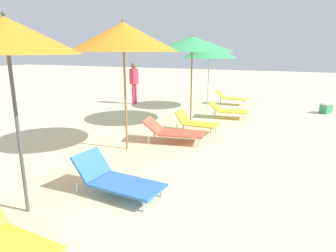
{
  "coord_description": "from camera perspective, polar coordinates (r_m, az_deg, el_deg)",
  "views": [
    {
      "loc": [
        3.54,
        3.56,
        2.29
      ],
      "look_at": [
        1.25,
        8.39,
        0.95
      ],
      "focal_mm": 32.13,
      "sensor_mm": 36.0,
      "label": 1
    }
  ],
  "objects": [
    {
      "name": "umbrella_fifth",
      "position": [
        9.58,
        4.6,
        15.23
      ],
      "size": [
        2.59,
        2.59,
        2.78
      ],
      "color": "olive",
      "rests_on": "ground"
    },
    {
      "name": "person_walking_mid",
      "position": [
        13.26,
        -6.46,
        8.84
      ],
      "size": [
        0.26,
        0.38,
        1.78
      ],
      "rotation": [
        0.0,
        0.0,
        3.02
      ],
      "color": "#D8334C",
      "rests_on": "ground"
    },
    {
      "name": "cooler_box",
      "position": [
        12.74,
        27.8,
        3.03
      ],
      "size": [
        0.49,
        0.54,
        0.39
      ],
      "color": "#338C59",
      "rests_on": "ground"
    },
    {
      "name": "umbrella_third",
      "position": [
        4.48,
        -28.38,
        14.82
      ],
      "size": [
        1.88,
        1.88,
        2.77
      ],
      "color": "#4C4C51",
      "rests_on": "ground"
    },
    {
      "name": "umbrella_fourth",
      "position": [
        6.95,
        -8.49,
        16.36
      ],
      "size": [
        2.45,
        2.45,
        2.96
      ],
      "color": "olive",
      "rests_on": "ground"
    },
    {
      "name": "lounger_fourth_shoreside",
      "position": [
        7.68,
        1.01,
        -0.95
      ],
      "size": [
        1.64,
        1.01,
        0.59
      ],
      "rotation": [
        0.0,
        0.0,
        0.23
      ],
      "color": "#D8593F",
      "rests_on": "ground"
    },
    {
      "name": "lounger_farthest_shoreside",
      "position": [
        13.41,
        11.82,
        5.34
      ],
      "size": [
        1.34,
        0.6,
        0.6
      ],
      "rotation": [
        0.0,
        0.0,
        0.02
      ],
      "color": "yellow",
      "rests_on": "ground"
    },
    {
      "name": "lounger_third_shoreside",
      "position": [
        5.03,
        -9.81,
        -9.85
      ],
      "size": [
        1.51,
        0.7,
        0.63
      ],
      "rotation": [
        0.0,
        0.0,
        -0.05
      ],
      "color": "blue",
      "rests_on": "ground"
    },
    {
      "name": "lounger_fifth_inland",
      "position": [
        8.63,
        5.22,
        0.74
      ],
      "size": [
        1.2,
        0.59,
        0.62
      ],
      "rotation": [
        0.0,
        0.0,
        -0.02
      ],
      "color": "yellow",
      "rests_on": "ground"
    },
    {
      "name": "lounger_fifth_shoreside",
      "position": [
        10.65,
        11.29,
        3.01
      ],
      "size": [
        1.39,
        0.82,
        0.54
      ],
      "rotation": [
        0.0,
        0.0,
        0.14
      ],
      "color": "yellow",
      "rests_on": "ground"
    },
    {
      "name": "umbrella_farthest",
      "position": [
        12.27,
        7.84,
        14.02
      ],
      "size": [
        2.19,
        2.19,
        2.65
      ],
      "color": "silver",
      "rests_on": "ground"
    }
  ]
}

